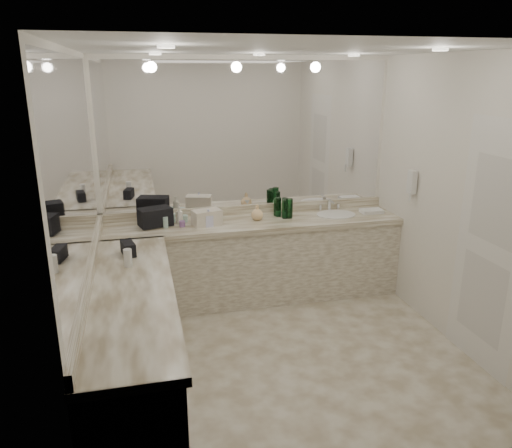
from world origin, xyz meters
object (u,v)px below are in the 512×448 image
object	(u,v)px
hand_towel	(372,211)
soap_bottle_a	(180,215)
cream_cosmetic_case	(207,217)
soap_bottle_b	(208,218)
sink	(336,215)
soap_bottle_c	(257,212)
black_toiletry_bag	(155,217)
wall_phone	(412,182)

from	to	relation	value
hand_towel	soap_bottle_a	size ratio (longest dim) A/B	1.29
cream_cosmetic_case	soap_bottle_a	bearing A→B (deg)	145.46
soap_bottle_b	cream_cosmetic_case	bearing A→B (deg)	99.39
sink	soap_bottle_c	size ratio (longest dim) A/B	2.59
soap_bottle_b	soap_bottle_c	world-z (taller)	soap_bottle_b
black_toiletry_bag	soap_bottle_b	size ratio (longest dim) A/B	1.81
sink	soap_bottle_b	bearing A→B (deg)	-176.49
hand_towel	soap_bottle_b	size ratio (longest dim) A/B	1.34
cream_cosmetic_case	hand_towel	distance (m)	1.88
sink	cream_cosmetic_case	xyz separation A→B (m)	(-1.46, -0.03, 0.09)
sink	soap_bottle_c	bearing A→B (deg)	178.97
soap_bottle_a	soap_bottle_b	world-z (taller)	soap_bottle_a
soap_bottle_a	sink	bearing A→B (deg)	-2.26
wall_phone	soap_bottle_b	bearing A→B (deg)	168.66
wall_phone	cream_cosmetic_case	xyz separation A→B (m)	(-2.06, 0.47, -0.37)
black_toiletry_bag	hand_towel	bearing A→B (deg)	-1.58
wall_phone	black_toiletry_bag	xyz separation A→B (m)	(-2.58, 0.55, -0.36)
soap_bottle_a	soap_bottle_b	xyz separation A→B (m)	(0.28, -0.16, -0.00)
sink	soap_bottle_a	bearing A→B (deg)	177.74
sink	black_toiletry_bag	xyz separation A→B (m)	(-1.98, 0.05, 0.10)
cream_cosmetic_case	hand_towel	world-z (taller)	cream_cosmetic_case
hand_towel	soap_bottle_a	world-z (taller)	soap_bottle_a
black_toiletry_bag	soap_bottle_b	xyz separation A→B (m)	(0.53, -0.13, -0.00)
hand_towel	soap_bottle_b	distance (m)	1.87
cream_cosmetic_case	hand_towel	size ratio (longest dim) A/B	1.20
wall_phone	soap_bottle_c	distance (m)	1.64
hand_towel	soap_bottle_a	distance (m)	2.15
wall_phone	soap_bottle_c	xyz separation A→B (m)	(-1.51, 0.52, -0.36)
black_toiletry_bag	cream_cosmetic_case	distance (m)	0.53
black_toiletry_bag	soap_bottle_b	distance (m)	0.55
soap_bottle_a	hand_towel	bearing A→B (deg)	-2.34
wall_phone	sink	bearing A→B (deg)	140.43
wall_phone	cream_cosmetic_case	distance (m)	2.14
sink	soap_bottle_a	xyz separation A→B (m)	(-1.73, 0.07, 0.10)
sink	soap_bottle_b	xyz separation A→B (m)	(-1.45, -0.09, 0.09)
wall_phone	hand_towel	distance (m)	0.67
black_toiletry_bag	cream_cosmetic_case	xyz separation A→B (m)	(0.52, -0.08, -0.01)
soap_bottle_a	soap_bottle_c	size ratio (longest dim) A/B	1.10
wall_phone	hand_towel	xyz separation A→B (m)	(-0.18, 0.48, -0.43)
sink	soap_bottle_a	size ratio (longest dim) A/B	2.35
sink	hand_towel	xyz separation A→B (m)	(0.42, -0.02, 0.03)
soap_bottle_c	soap_bottle_a	bearing A→B (deg)	176.41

